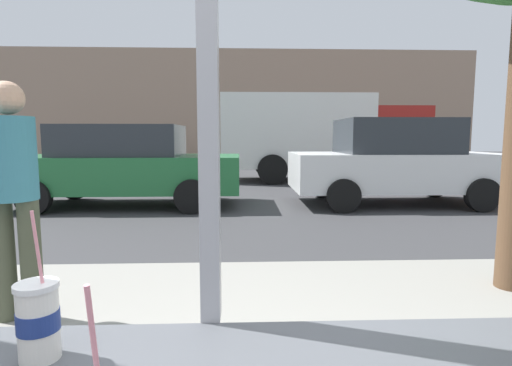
{
  "coord_description": "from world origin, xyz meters",
  "views": [
    {
      "loc": [
        0.08,
        -0.94,
        1.4
      ],
      "look_at": [
        0.22,
        2.63,
        0.99
      ],
      "focal_mm": 28.03,
      "sensor_mm": 36.0,
      "label": 1
    }
  ],
  "objects_px": {
    "parked_car_white": "(395,162)",
    "box_truck": "(318,134)",
    "pedestrian": "(13,186)",
    "soda_cup_left": "(38,320)",
    "parked_car_green": "(125,165)"
  },
  "relations": [
    {
      "from": "soda_cup_left",
      "to": "parked_car_green",
      "type": "distance_m",
      "value": 7.64
    },
    {
      "from": "parked_car_white",
      "to": "pedestrian",
      "type": "relative_size",
      "value": 2.62
    },
    {
      "from": "parked_car_green",
      "to": "box_truck",
      "type": "bearing_deg",
      "value": 43.9
    },
    {
      "from": "parked_car_green",
      "to": "parked_car_white",
      "type": "height_order",
      "value": "parked_car_white"
    },
    {
      "from": "soda_cup_left",
      "to": "parked_car_green",
      "type": "height_order",
      "value": "parked_car_green"
    },
    {
      "from": "parked_car_white",
      "to": "box_truck",
      "type": "height_order",
      "value": "box_truck"
    },
    {
      "from": "parked_car_white",
      "to": "box_truck",
      "type": "bearing_deg",
      "value": 98.47
    },
    {
      "from": "parked_car_green",
      "to": "pedestrian",
      "type": "distance_m",
      "value": 5.55
    },
    {
      "from": "parked_car_white",
      "to": "pedestrian",
      "type": "xyz_separation_m",
      "value": [
        -4.77,
        -5.49,
        0.18
      ]
    },
    {
      "from": "parked_car_green",
      "to": "pedestrian",
      "type": "relative_size",
      "value": 2.82
    },
    {
      "from": "soda_cup_left",
      "to": "box_truck",
      "type": "height_order",
      "value": "box_truck"
    },
    {
      "from": "parked_car_white",
      "to": "box_truck",
      "type": "relative_size",
      "value": 0.67
    },
    {
      "from": "soda_cup_left",
      "to": "parked_car_green",
      "type": "xyz_separation_m",
      "value": [
        -1.92,
        7.39,
        -0.17
      ]
    },
    {
      "from": "soda_cup_left",
      "to": "box_truck",
      "type": "xyz_separation_m",
      "value": [
        2.96,
        12.09,
        0.49
      ]
    },
    {
      "from": "pedestrian",
      "to": "parked_car_green",
      "type": "bearing_deg",
      "value": 98.44
    }
  ]
}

